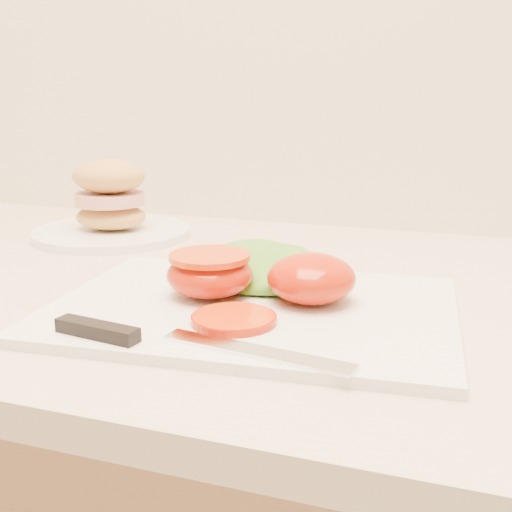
% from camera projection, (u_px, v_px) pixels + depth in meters
% --- Properties ---
extents(cutting_board, '(0.40, 0.30, 0.01)m').
position_uv_depth(cutting_board, '(253.00, 309.00, 0.61)').
color(cutting_board, white).
rests_on(cutting_board, counter).
extents(tomato_half_dome, '(0.09, 0.09, 0.05)m').
position_uv_depth(tomato_half_dome, '(311.00, 278.00, 0.61)').
color(tomato_half_dome, '#B8240A').
rests_on(tomato_half_dome, cutting_board).
extents(tomato_half_cut, '(0.09, 0.09, 0.04)m').
position_uv_depth(tomato_half_cut, '(210.00, 273.00, 0.63)').
color(tomato_half_cut, '#B8240A').
rests_on(tomato_half_cut, cutting_board).
extents(tomato_slice_0, '(0.07, 0.07, 0.01)m').
position_uv_depth(tomato_slice_0, '(234.00, 319.00, 0.56)').
color(tomato_slice_0, '#DD4B0D').
rests_on(tomato_slice_0, cutting_board).
extents(lettuce_leaf_0, '(0.20, 0.17, 0.03)m').
position_uv_depth(lettuce_leaf_0, '(257.00, 266.00, 0.68)').
color(lettuce_leaf_0, '#61B52F').
rests_on(lettuce_leaf_0, cutting_board).
extents(lettuce_leaf_1, '(0.13, 0.12, 0.02)m').
position_uv_depth(lettuce_leaf_1, '(301.00, 271.00, 0.68)').
color(lettuce_leaf_1, '#61B52F').
rests_on(lettuce_leaf_1, cutting_board).
extents(knife, '(0.26, 0.05, 0.01)m').
position_uv_depth(knife, '(157.00, 338.00, 0.52)').
color(knife, silver).
rests_on(knife, cutting_board).
extents(sandwich_plate, '(0.23, 0.23, 0.11)m').
position_uv_depth(sandwich_plate, '(111.00, 210.00, 0.92)').
color(sandwich_plate, white).
rests_on(sandwich_plate, counter).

